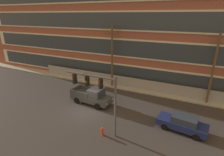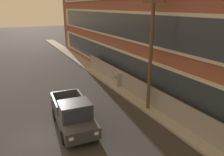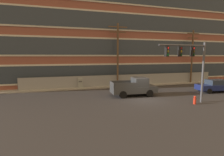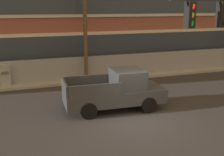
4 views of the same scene
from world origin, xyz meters
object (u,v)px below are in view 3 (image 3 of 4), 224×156
(sedan_navy, at_px, (215,86))
(fire_hydrant, at_px, (195,100))
(traffic_signal_mast, at_px, (190,59))
(electrical_cabinet, at_px, (80,83))
(utility_pole_midblock, at_px, (192,55))
(pickup_truck_dark_grey, at_px, (135,87))
(utility_pole_near_corner, at_px, (118,52))

(sedan_navy, distance_m, fire_hydrant, 7.49)
(fire_hydrant, bearing_deg, traffic_signal_mast, 142.30)
(sedan_navy, relative_size, fire_hydrant, 5.90)
(electrical_cabinet, bearing_deg, utility_pole_midblock, -0.59)
(pickup_truck_dark_grey, height_order, electrical_cabinet, pickup_truck_dark_grey)
(traffic_signal_mast, xyz_separation_m, utility_pole_near_corner, (-3.58, 10.20, 0.84))
(utility_pole_midblock, xyz_separation_m, electrical_cabinet, (-18.05, 0.18, -3.93))
(utility_pole_midblock, distance_m, electrical_cabinet, 18.47)
(electrical_cabinet, bearing_deg, pickup_truck_dark_grey, -48.32)
(pickup_truck_dark_grey, distance_m, electrical_cabinet, 8.13)
(fire_hydrant, bearing_deg, electrical_cabinet, 130.82)
(utility_pole_midblock, height_order, electrical_cabinet, utility_pole_midblock)
(pickup_truck_dark_grey, xyz_separation_m, electrical_cabinet, (-5.41, 6.07, -0.22))
(sedan_navy, bearing_deg, fire_hydrant, -149.36)
(utility_pole_near_corner, bearing_deg, sedan_navy, -32.78)
(sedan_navy, relative_size, utility_pole_midblock, 0.54)
(traffic_signal_mast, distance_m, pickup_truck_dark_grey, 6.47)
(electrical_cabinet, xyz_separation_m, fire_hydrant, (9.37, -10.85, -0.36))
(utility_pole_near_corner, xyz_separation_m, electrical_cabinet, (-5.31, 0.28, -4.26))
(traffic_signal_mast, height_order, utility_pole_midblock, utility_pole_midblock)
(pickup_truck_dark_grey, xyz_separation_m, utility_pole_midblock, (12.64, 5.89, 3.71))
(utility_pole_near_corner, relative_size, utility_pole_midblock, 1.05)
(utility_pole_midblock, xyz_separation_m, fire_hydrant, (-8.67, -10.67, -4.29))
(sedan_navy, height_order, electrical_cabinet, sedan_navy)
(pickup_truck_dark_grey, bearing_deg, utility_pole_midblock, 24.97)
(traffic_signal_mast, bearing_deg, utility_pole_near_corner, 109.36)
(traffic_signal_mast, height_order, utility_pole_near_corner, utility_pole_near_corner)
(utility_pole_near_corner, bearing_deg, pickup_truck_dark_grey, -89.04)
(pickup_truck_dark_grey, height_order, fire_hydrant, pickup_truck_dark_grey)
(electrical_cabinet, bearing_deg, utility_pole_near_corner, -3.00)
(sedan_navy, xyz_separation_m, fire_hydrant, (-6.44, -3.81, -0.42))
(pickup_truck_dark_grey, height_order, utility_pole_near_corner, utility_pole_near_corner)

